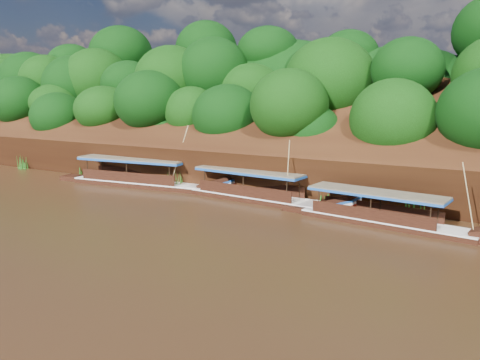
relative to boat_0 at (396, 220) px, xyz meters
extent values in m
plane|color=black|center=(-12.73, -6.23, -0.49)|extent=(160.00, 160.00, 0.00)
cube|color=black|center=(-12.73, 9.77, 3.01)|extent=(120.00, 16.12, 13.64)
cube|color=black|center=(-12.73, 19.77, -0.49)|extent=(120.00, 24.00, 12.00)
ellipsoid|color=#0D400A|center=(-48.73, 7.77, 2.71)|extent=(16.00, 8.00, 6.00)
ellipsoid|color=#0D400A|center=(-42.73, 15.77, 8.51)|extent=(20.00, 10.00, 8.00)
ellipsoid|color=#0D400A|center=(-18.73, 8.77, 3.01)|extent=(18.00, 8.00, 6.40)
ellipsoid|color=#0D400A|center=(-12.73, 16.77, 8.71)|extent=(24.00, 11.00, 8.40)
cube|color=black|center=(-0.68, 0.08, -0.49)|extent=(11.47, 3.31, 0.80)
cube|color=silver|center=(-0.68, 0.08, -0.11)|extent=(11.48, 3.37, 0.09)
cube|color=brown|center=(-1.38, 0.17, 1.64)|extent=(9.07, 3.30, 0.11)
cube|color=#174A99|center=(-1.38, 0.17, 1.53)|extent=(9.07, 3.30, 0.16)
cylinder|color=tan|center=(4.09, -0.95, 2.08)|extent=(0.92, 0.94, 4.21)
cube|color=black|center=(-11.14, 2.16, -0.49)|extent=(12.14, 3.28, 0.90)
cube|color=silver|center=(-11.14, 2.16, -0.06)|extent=(12.15, 3.35, 0.10)
cube|color=black|center=(-4.42, 1.54, 0.21)|extent=(2.98, 1.90, 1.69)
cube|color=#174A99|center=(-3.67, 1.47, 0.51)|extent=(1.63, 1.84, 0.62)
cube|color=#AC2313|center=(-3.67, 1.47, 0.17)|extent=(1.63, 1.84, 0.62)
cube|color=brown|center=(-11.88, 2.23, 1.92)|extent=(9.58, 3.38, 0.12)
cube|color=#174A99|center=(-11.88, 2.23, 1.80)|extent=(9.58, 3.38, 0.18)
cylinder|color=tan|center=(-8.21, 1.29, 2.31)|extent=(0.52, 0.62, 4.67)
cube|color=black|center=(-23.31, 2.19, -0.49)|extent=(14.06, 3.84, 0.95)
cube|color=silver|center=(-23.31, 2.19, -0.04)|extent=(14.07, 3.91, 0.11)
cube|color=black|center=(-15.54, 3.05, 0.24)|extent=(3.44, 2.09, 1.87)
cube|color=#174A99|center=(-14.68, 3.15, 0.56)|extent=(1.89, 1.98, 0.70)
cube|color=#AC2313|center=(-14.68, 3.15, 0.20)|extent=(1.89, 1.98, 0.70)
cube|color=brown|center=(-24.17, 2.09, 2.04)|extent=(11.10, 3.85, 0.13)
cube|color=#174A99|center=(-24.17, 2.09, 1.92)|extent=(11.10, 3.85, 0.19)
cylinder|color=tan|center=(-19.10, 2.45, 2.67)|extent=(1.23, 1.27, 5.15)
cone|color=#226218|center=(-41.60, 2.90, 0.50)|extent=(1.50, 1.50, 1.99)
cone|color=#226218|center=(-32.90, 3.62, 0.35)|extent=(1.50, 1.50, 1.69)
cone|color=#226218|center=(-26.19, 3.64, 0.55)|extent=(1.50, 1.50, 2.09)
cone|color=#226218|center=(-19.90, 2.89, 0.31)|extent=(1.50, 1.50, 1.60)
cone|color=#226218|center=(-10.97, 3.57, 0.38)|extent=(1.50, 1.50, 1.75)
cone|color=#226218|center=(-5.80, 3.57, 0.53)|extent=(1.50, 1.50, 2.04)
cone|color=#226218|center=(0.64, 2.70, 0.33)|extent=(1.50, 1.50, 1.65)
camera|label=1|loc=(5.78, -30.10, 7.97)|focal=35.00mm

